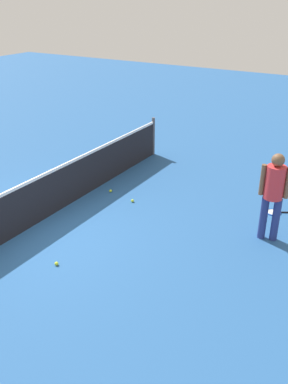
% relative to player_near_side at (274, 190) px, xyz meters
% --- Properties ---
extents(ground_plane, '(40.00, 40.00, 0.00)m').
position_rel_player_near_side_xyz_m(ground_plane, '(-2.15, 4.13, -1.01)').
color(ground_plane, '#265693').
extents(court_net, '(10.09, 0.09, 1.07)m').
position_rel_player_near_side_xyz_m(court_net, '(-2.15, 4.13, -0.51)').
color(court_net, '#4C4C51').
rests_on(court_net, ground_plane).
extents(player_near_side, '(0.40, 0.53, 1.70)m').
position_rel_player_near_side_xyz_m(player_near_side, '(0.00, 0.00, 0.00)').
color(player_near_side, navy).
rests_on(player_near_side, ground_plane).
extents(tennis_racket_near_player, '(0.44, 0.59, 0.03)m').
position_rel_player_near_side_xyz_m(tennis_racket_near_player, '(1.10, 0.15, -1.00)').
color(tennis_racket_near_player, blue).
rests_on(tennis_racket_near_player, ground_plane).
extents(tennis_ball_near_player, '(0.07, 0.07, 0.07)m').
position_rel_player_near_side_xyz_m(tennis_ball_near_player, '(-0.03, 2.99, -0.98)').
color(tennis_ball_near_player, '#C6E033').
rests_on(tennis_ball_near_player, ground_plane).
extents(tennis_ball_midcourt, '(0.07, 0.07, 0.07)m').
position_rel_player_near_side_xyz_m(tennis_ball_midcourt, '(0.13, 3.71, -0.98)').
color(tennis_ball_midcourt, '#C6E033').
rests_on(tennis_ball_midcourt, ground_plane).
extents(tennis_ball_baseline, '(0.07, 0.07, 0.07)m').
position_rel_player_near_side_xyz_m(tennis_ball_baseline, '(-2.71, 2.82, -0.98)').
color(tennis_ball_baseline, '#C6E033').
rests_on(tennis_ball_baseline, ground_plane).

